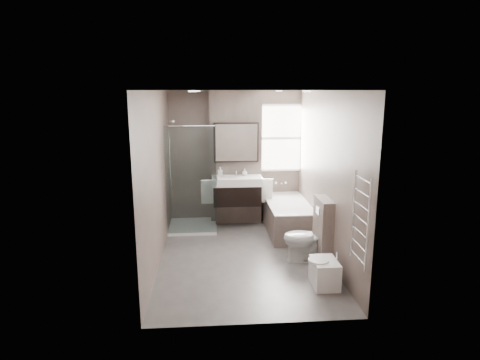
{
  "coord_description": "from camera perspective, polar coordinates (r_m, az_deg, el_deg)",
  "views": [
    {
      "loc": [
        -0.5,
        -5.97,
        2.6
      ],
      "look_at": [
        -0.04,
        0.15,
        1.22
      ],
      "focal_mm": 30.0,
      "sensor_mm": 36.0,
      "label": 1
    }
  ],
  "objects": [
    {
      "name": "room",
      "position": [
        6.13,
        0.46,
        0.39
      ],
      "size": [
        2.7,
        3.9,
        2.7
      ],
      "color": "#504C4A",
      "rests_on": "ground"
    },
    {
      "name": "vanity_pier",
      "position": [
        7.87,
        -0.63,
        3.12
      ],
      "size": [
        1.0,
        0.25,
        2.6
      ],
      "primitive_type": "cube",
      "color": "#5F514B",
      "rests_on": "ground"
    },
    {
      "name": "cistern_box",
      "position": [
        6.33,
        11.71,
        -7.01
      ],
      "size": [
        0.19,
        0.55,
        1.0
      ],
      "color": "#5F514B",
      "rests_on": "ground"
    },
    {
      "name": "toilet",
      "position": [
        6.34,
        9.48,
        -8.19
      ],
      "size": [
        0.76,
        0.5,
        0.73
      ],
      "primitive_type": "imported",
      "rotation": [
        0.0,
        0.0,
        -1.71
      ],
      "color": "white",
      "rests_on": "ground"
    },
    {
      "name": "soap_bottle_b",
      "position": [
        7.69,
        0.66,
        1.13
      ],
      "size": [
        0.1,
        0.1,
        0.13
      ],
      "primitive_type": "imported",
      "color": "white",
      "rests_on": "vanity"
    },
    {
      "name": "window",
      "position": [
        8.02,
        5.78,
        5.95
      ],
      "size": [
        0.98,
        0.06,
        1.33
      ],
      "color": "white",
      "rests_on": "room"
    },
    {
      "name": "bathtub",
      "position": [
        7.56,
        6.77,
        -5.03
      ],
      "size": [
        0.75,
        1.6,
        0.57
      ],
      "color": "#5F514B",
      "rests_on": "ground"
    },
    {
      "name": "soap_bottle_a",
      "position": [
        7.56,
        -2.84,
        1.12
      ],
      "size": [
        0.08,
        0.08,
        0.19
      ],
      "primitive_type": "imported",
      "color": "white",
      "rests_on": "vanity"
    },
    {
      "name": "towel_right",
      "position": [
        7.68,
        3.74,
        -1.56
      ],
      "size": [
        0.24,
        0.06,
        0.44
      ],
      "primitive_type": "cube",
      "color": "silver",
      "rests_on": "vanity_pier"
    },
    {
      "name": "shower_enclosure",
      "position": [
        7.62,
        -6.06,
        -3.5
      ],
      "size": [
        0.9,
        0.9,
        2.0
      ],
      "color": "white",
      "rests_on": "ground"
    },
    {
      "name": "mirror_cabinet",
      "position": [
        7.66,
        -0.55,
        5.36
      ],
      "size": [
        0.86,
        0.08,
        0.76
      ],
      "color": "black",
      "rests_on": "vanity_pier"
    },
    {
      "name": "towel_radiator",
      "position": [
        4.93,
        16.76,
        -5.37
      ],
      "size": [
        0.03,
        0.49,
        1.1
      ],
      "color": "silver",
      "rests_on": "room"
    },
    {
      "name": "towel_left",
      "position": [
        7.61,
        -4.65,
        -1.71
      ],
      "size": [
        0.24,
        0.06,
        0.44
      ],
      "primitive_type": "cube",
      "color": "silver",
      "rests_on": "vanity_pier"
    },
    {
      "name": "vanity",
      "position": [
        7.64,
        -0.45,
        -1.45
      ],
      "size": [
        0.95,
        0.47,
        0.66
      ],
      "color": "black",
      "rests_on": "vanity_pier"
    },
    {
      "name": "bidet",
      "position": [
        5.68,
        11.89,
        -12.72
      ],
      "size": [
        0.4,
        0.46,
        0.48
      ],
      "color": "white",
      "rests_on": "ground"
    }
  ]
}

